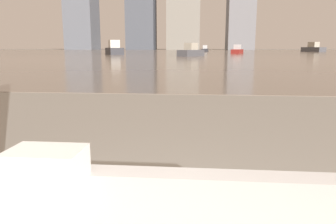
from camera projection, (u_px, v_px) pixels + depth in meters
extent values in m
cube|color=white|center=(47.00, 175.00, 1.21)|extent=(0.27, 0.19, 0.04)
cube|color=white|center=(46.00, 165.00, 1.20)|extent=(0.27, 0.19, 0.04)
cube|color=white|center=(45.00, 155.00, 1.19)|extent=(0.27, 0.19, 0.04)
cube|color=gray|center=(198.00, 52.00, 60.95)|extent=(180.00, 110.00, 0.01)
cube|color=#4C4C51|center=(191.00, 53.00, 36.80)|extent=(3.05, 4.04, 0.68)
cube|color=#B2A893|center=(191.00, 46.00, 36.66)|extent=(1.55, 1.74, 0.78)
cube|color=#2D2D33|center=(205.00, 50.00, 68.79)|extent=(1.49, 3.66, 0.63)
cube|color=silver|center=(205.00, 47.00, 68.66)|extent=(0.99, 1.40, 0.72)
cube|color=#4C4C51|center=(313.00, 49.00, 68.66)|extent=(3.88, 5.62, 0.93)
cube|color=#B2A893|center=(314.00, 45.00, 68.46)|extent=(2.04, 2.37, 1.07)
cube|color=maroon|center=(237.00, 51.00, 50.20)|extent=(2.27, 3.85, 0.64)
cube|color=silver|center=(237.00, 47.00, 50.06)|extent=(1.27, 1.57, 0.73)
cube|color=#2D2D33|center=(114.00, 51.00, 44.19)|extent=(3.66, 5.37, 0.89)
cube|color=silver|center=(114.00, 44.00, 44.00)|extent=(1.94, 2.26, 1.02)
cube|color=#335647|center=(190.00, 50.00, 76.93)|extent=(1.62, 3.64, 0.62)
cube|color=#B2A893|center=(190.00, 47.00, 76.80)|extent=(1.03, 1.42, 0.70)
cube|color=slate|center=(81.00, 10.00, 116.76)|extent=(9.85, 11.16, 27.99)
cube|color=#4C515B|center=(141.00, 0.00, 114.19)|extent=(9.85, 8.77, 33.88)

